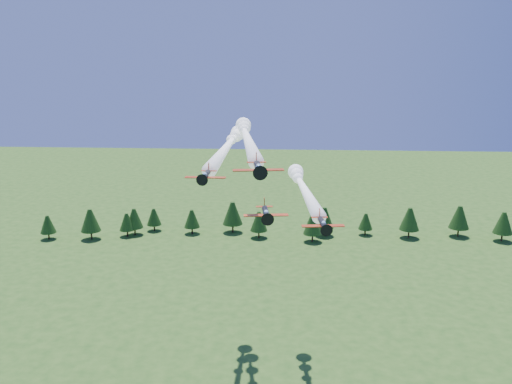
# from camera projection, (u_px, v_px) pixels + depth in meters

# --- Properties ---
(plane_lead) EXTENTS (12.58, 56.94, 3.70)m
(plane_lead) POSITION_uv_depth(u_px,v_px,m) (247.00, 137.00, 118.15)
(plane_lead) COLOR black
(plane_lead) RESTS_ON ground
(plane_left) EXTENTS (6.88, 53.13, 3.70)m
(plane_left) POSITION_uv_depth(u_px,v_px,m) (228.00, 146.00, 123.65)
(plane_left) COLOR black
(plane_left) RESTS_ON ground
(plane_right) EXTENTS (9.99, 46.95, 3.70)m
(plane_right) POSITION_uv_depth(u_px,v_px,m) (303.00, 187.00, 121.49)
(plane_right) COLOR black
(plane_right) RESTS_ON ground
(plane_slot) EXTENTS (8.39, 9.11, 2.93)m
(plane_slot) POSITION_uv_depth(u_px,v_px,m) (266.00, 213.00, 105.62)
(plane_slot) COLOR black
(plane_slot) RESTS_ON ground
(treeline) EXTENTS (173.83, 18.74, 11.98)m
(treeline) POSITION_uv_depth(u_px,v_px,m) (277.00, 219.00, 213.03)
(treeline) COLOR #382314
(treeline) RESTS_ON ground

